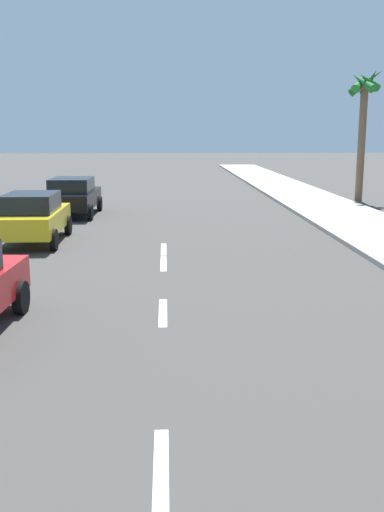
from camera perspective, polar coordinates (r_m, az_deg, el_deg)
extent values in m
plane|color=#423F3D|center=(19.20, -2.74, 1.60)|extent=(160.00, 160.00, 0.00)
cube|color=#B2ADA3|center=(22.38, 16.52, 2.78)|extent=(3.60, 80.00, 0.14)
cube|color=white|center=(6.44, -3.01, -20.21)|extent=(0.16, 1.80, 0.01)
cube|color=white|center=(11.49, -2.82, -5.44)|extent=(0.16, 1.80, 0.01)
cube|color=white|center=(15.68, -2.77, -0.73)|extent=(0.16, 1.80, 0.01)
cube|color=white|center=(17.59, -2.75, 0.66)|extent=(0.16, 1.80, 0.01)
cylinder|color=black|center=(11.79, -16.18, -3.86)|extent=(0.21, 0.65, 0.64)
cube|color=gold|center=(19.25, -15.05, 3.31)|extent=(1.74, 4.09, 0.64)
cube|color=black|center=(18.97, -15.27, 5.01)|extent=(1.52, 2.13, 0.56)
cylinder|color=black|center=(20.83, -16.52, 2.83)|extent=(0.18, 0.64, 0.64)
cylinder|color=black|center=(20.49, -11.86, 2.92)|extent=(0.18, 0.64, 0.64)
cylinder|color=black|center=(17.80, -13.20, 1.53)|extent=(0.18, 0.64, 0.64)
cube|color=black|center=(25.21, -11.40, 5.43)|extent=(1.88, 4.33, 0.64)
cube|color=black|center=(24.94, -11.54, 6.74)|extent=(1.63, 2.26, 0.56)
cylinder|color=black|center=(26.85, -12.75, 4.96)|extent=(0.19, 0.64, 0.64)
cylinder|color=black|center=(26.56, -8.91, 5.03)|extent=(0.19, 0.64, 0.64)
cylinder|color=black|center=(24.01, -14.08, 4.10)|extent=(0.19, 0.64, 0.64)
cylinder|color=black|center=(23.68, -9.80, 4.19)|extent=(0.19, 0.64, 0.64)
cylinder|color=brown|center=(30.72, 16.05, 10.60)|extent=(0.37, 0.37, 5.95)
cone|color=#1E6B28|center=(30.92, 16.79, 15.81)|extent=(0.63, 1.48, 1.35)
cone|color=#1E6B28|center=(31.05, 16.45, 15.81)|extent=(1.68, 1.24, 1.46)
cone|color=#1E6B28|center=(30.92, 15.94, 15.85)|extent=(1.29, 1.34, 1.25)
cone|color=#1E6B28|center=(30.59, 16.11, 15.89)|extent=(1.20, 1.44, 1.30)
cone|color=#1E6B28|center=(30.62, 16.69, 15.86)|extent=(1.43, 0.99, 1.04)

